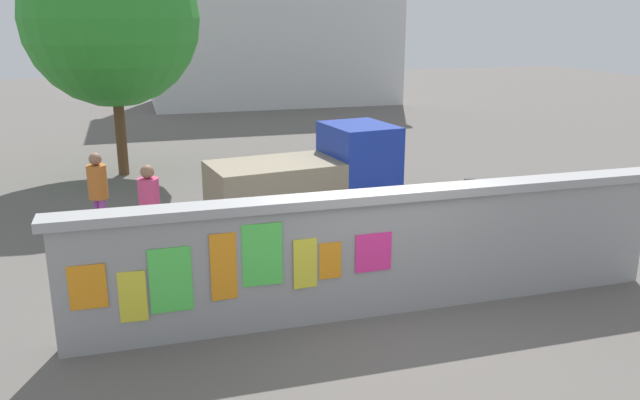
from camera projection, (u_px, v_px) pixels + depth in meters
name	position (u px, v px, depth m)	size (l,w,h in m)	color
ground	(263.00, 177.00, 16.27)	(60.00, 60.00, 0.00)	#605B56
poster_wall	(381.00, 251.00, 8.65)	(8.46, 0.42, 1.71)	#969696
auto_rickshaw_truck	(313.00, 176.00, 12.55)	(3.77, 1.99, 1.85)	black
motorcycle	(215.00, 259.00, 9.51)	(1.90, 0.56, 0.87)	black
bicycle_near	(476.00, 209.00, 12.27)	(1.65, 0.63, 0.95)	black
bicycle_far	(468.00, 240.00, 10.61)	(1.70, 0.44, 0.95)	black
person_walking	(150.00, 203.00, 10.46)	(0.48, 0.48, 1.62)	#3F994C
person_bystander	(98.00, 188.00, 11.37)	(0.47, 0.47, 1.62)	purple
tree_roadside	(111.00, 18.00, 15.46)	(4.23, 4.23, 5.96)	brown
building_background	(273.00, 17.00, 29.01)	(11.19, 5.09, 7.61)	silver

